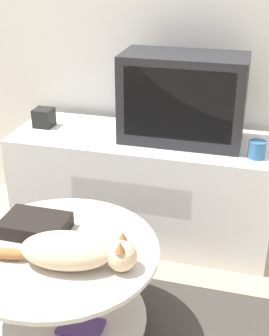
{
  "coord_description": "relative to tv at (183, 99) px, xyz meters",
  "views": [
    {
      "loc": [
        0.65,
        -1.2,
        1.44
      ],
      "look_at": [
        0.2,
        0.46,
        0.61
      ],
      "focal_mm": 50.0,
      "sensor_mm": 36.0,
      "label": 1
    }
  ],
  "objects": [
    {
      "name": "mug",
      "position": [
        0.36,
        -0.12,
        -0.17
      ],
      "size": [
        0.08,
        0.08,
        0.08
      ],
      "color": "teal",
      "rests_on": "tv_stand"
    },
    {
      "name": "coffee_table",
      "position": [
        -0.29,
        -0.85,
        -0.49
      ],
      "size": [
        0.73,
        0.73,
        0.42
      ],
      "color": "#B2B2B7",
      "rests_on": "rug"
    },
    {
      "name": "dvd_box",
      "position": [
        -0.41,
        -0.77,
        -0.3
      ],
      "size": [
        0.24,
        0.17,
        0.06
      ],
      "color": "black",
      "rests_on": "coffee_table"
    },
    {
      "name": "speaker",
      "position": [
        -0.73,
        -0.0,
        -0.16
      ],
      "size": [
        0.1,
        0.1,
        0.1
      ],
      "color": "black",
      "rests_on": "tv_stand"
    },
    {
      "name": "tv",
      "position": [
        0.0,
        0.0,
        0.0
      ],
      "size": [
        0.58,
        0.29,
        0.42
      ],
      "color": "#232326",
      "rests_on": "tv_stand"
    },
    {
      "name": "tv_stand",
      "position": [
        -0.19,
        -0.01,
        -0.49
      ],
      "size": [
        1.32,
        0.47,
        0.56
      ],
      "color": "white",
      "rests_on": "ground_plane"
    },
    {
      "name": "cat",
      "position": [
        -0.2,
        -0.93,
        -0.27
      ],
      "size": [
        0.52,
        0.21,
        0.13
      ],
      "rotation": [
        0.0,
        0.0,
        0.14
      ],
      "color": "beige",
      "rests_on": "coffee_table"
    }
  ]
}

